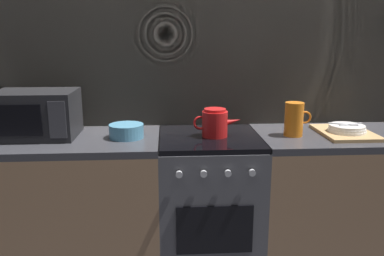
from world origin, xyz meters
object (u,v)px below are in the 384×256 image
(dish_pile, at_px, (346,131))
(stove_unit, at_px, (209,206))
(kettle, at_px, (215,123))
(mixing_bowl, at_px, (126,131))
(pitcher, at_px, (294,119))
(microwave, at_px, (36,114))

(dish_pile, bearing_deg, stove_unit, 178.56)
(dish_pile, bearing_deg, kettle, 179.20)
(mixing_bowl, height_order, pitcher, pitcher)
(microwave, relative_size, kettle, 1.62)
(pitcher, bearing_deg, dish_pile, 0.67)
(microwave, bearing_deg, stove_unit, -3.02)
(dish_pile, bearing_deg, mixing_bowl, 179.41)
(pitcher, distance_m, dish_pile, 0.33)
(mixing_bowl, xyz_separation_m, pitcher, (0.98, -0.02, 0.06))
(stove_unit, height_order, mixing_bowl, mixing_bowl)
(kettle, relative_size, pitcher, 1.42)
(kettle, bearing_deg, dish_pile, -0.80)
(dish_pile, bearing_deg, pitcher, -179.33)
(stove_unit, relative_size, microwave, 1.96)
(microwave, xyz_separation_m, kettle, (1.04, -0.06, -0.05))
(kettle, bearing_deg, stove_unit, 162.29)
(stove_unit, xyz_separation_m, microwave, (-1.01, 0.05, 0.59))
(microwave, distance_m, pitcher, 1.51)
(stove_unit, bearing_deg, microwave, 176.98)
(stove_unit, height_order, pitcher, pitcher)
(pitcher, relative_size, dish_pile, 0.50)
(mixing_bowl, bearing_deg, kettle, -0.28)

